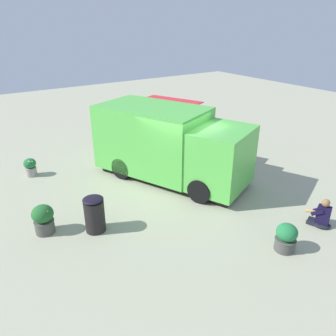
% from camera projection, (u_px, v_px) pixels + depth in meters
% --- Properties ---
extents(ground_plane, '(40.00, 40.00, 0.00)m').
position_uv_depth(ground_plane, '(175.00, 182.00, 11.91)').
color(ground_plane, '#ABAC8E').
extents(food_truck, '(4.25, 5.97, 2.58)m').
position_uv_depth(food_truck, '(169.00, 146.00, 11.76)').
color(food_truck, '#57C34A').
rests_on(food_truck, ground_plane).
extents(person_customer, '(0.59, 0.78, 0.87)m').
position_uv_depth(person_customer, '(322.00, 215.00, 9.24)').
color(person_customer, black).
rests_on(person_customer, ground_plane).
extents(planter_flowering_near, '(0.45, 0.45, 0.69)m').
position_uv_depth(planter_flowering_near, '(30.00, 167.00, 12.23)').
color(planter_flowering_near, '#9E958F').
rests_on(planter_flowering_near, ground_plane).
extents(planter_flowering_far, '(0.54, 0.54, 0.76)m').
position_uv_depth(planter_flowering_far, '(286.00, 237.00, 8.25)').
color(planter_flowering_far, '#484945').
rests_on(planter_flowering_far, ground_plane).
extents(planter_flowering_side, '(0.58, 0.58, 0.85)m').
position_uv_depth(planter_flowering_side, '(43.00, 219.00, 8.91)').
color(planter_flowering_side, '#4F4F49').
rests_on(planter_flowering_side, ground_plane).
extents(plaza_bench, '(0.71, 1.62, 0.48)m').
position_uv_depth(plaza_bench, '(222.00, 135.00, 15.63)').
color(plaza_bench, '#92644A').
rests_on(plaza_bench, ground_plane).
extents(trash_bin, '(0.57, 0.57, 1.04)m').
position_uv_depth(trash_bin, '(94.00, 214.00, 8.96)').
color(trash_bin, black).
rests_on(trash_bin, ground_plane).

